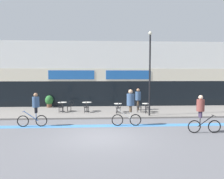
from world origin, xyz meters
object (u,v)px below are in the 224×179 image
object	(u,v)px
cafe_chair_0_near	(61,106)
cafe_chair_0_side	(70,105)
lamp_post	(150,68)
bistro_table_0	(62,105)
bistro_table_2	(118,106)
bistro_table_3	(146,106)
cafe_chair_1_near	(86,106)
cafe_chair_3_side	(138,106)
cafe_chair_2_near	(118,107)
planter_pot	(49,101)
cyclist_2	(202,112)
cyclist_0	(35,108)
cyclist_1	(130,105)
cafe_chair_3_near	(148,107)
pedestrian_near_end	(138,97)
bistro_table_1	(87,105)

from	to	relation	value
cafe_chair_0_near	cafe_chair_0_side	xyz separation A→B (m)	(0.63, 0.63, 0.00)
lamp_post	bistro_table_0	bearing A→B (deg)	162.92
bistro_table_2	bistro_table_3	bearing A→B (deg)	-1.78
cafe_chair_1_near	cafe_chair_3_side	xyz separation A→B (m)	(4.15, 0.06, 0.00)
bistro_table_0	cafe_chair_2_near	bearing A→B (deg)	-14.87
bistro_table_2	planter_pot	bearing A→B (deg)	153.93
bistro_table_0	cafe_chair_3_side	bearing A→B (deg)	-5.96
bistro_table_3	cyclist_2	world-z (taller)	cyclist_2
cyclist_0	cyclist_1	bearing A→B (deg)	175.83
cyclist_2	cafe_chair_3_near	bearing A→B (deg)	110.80
cafe_chair_0_side	cafe_chair_3_side	xyz separation A→B (m)	(5.53, -0.65, 0.00)
pedestrian_near_end	cafe_chair_3_near	bearing A→B (deg)	119.00
bistro_table_1	cyclist_1	xyz separation A→B (m)	(2.88, -4.66, 0.63)
bistro_table_0	cafe_chair_3_near	distance (m)	6.89
bistro_table_2	cafe_chair_1_near	world-z (taller)	cafe_chair_1_near
bistro_table_0	bistro_table_3	world-z (taller)	bistro_table_0
bistro_table_3	cafe_chair_3_near	distance (m)	0.63
cafe_chair_3_near	planter_pot	distance (m)	9.16
bistro_table_0	bistro_table_2	world-z (taller)	bistro_table_0
planter_pot	pedestrian_near_end	bearing A→B (deg)	-13.57
cafe_chair_2_near	cyclist_2	distance (m)	6.76
lamp_post	cafe_chair_3_side	bearing A→B (deg)	111.94
cafe_chair_3_near	pedestrian_near_end	xyz separation A→B (m)	(-0.44, 1.77, 0.57)
cafe_chair_3_side	cyclist_2	xyz separation A→B (m)	(2.37, -5.96, 0.51)
cyclist_0	cyclist_2	size ratio (longest dim) A/B	1.00
bistro_table_0	cyclist_1	size ratio (longest dim) A/B	0.34
cyclist_2	bistro_table_2	bearing A→B (deg)	126.26
planter_pot	pedestrian_near_end	world-z (taller)	pedestrian_near_end
planter_pot	cyclist_1	xyz separation A→B (m)	(6.50, -7.16, 0.59)
cyclist_0	cyclist_1	size ratio (longest dim) A/B	0.91
cyclist_0	pedestrian_near_end	size ratio (longest dim) A/B	1.11
bistro_table_2	cafe_chair_1_near	size ratio (longest dim) A/B	0.78
cafe_chair_0_side	cafe_chair_2_near	distance (m)	4.05
cafe_chair_0_near	cyclist_0	bearing A→B (deg)	173.42
cyclist_1	pedestrian_near_end	xyz separation A→B (m)	(1.44, 5.24, -0.10)
bistro_table_2	cyclist_2	distance (m)	7.27
bistro_table_0	cyclist_2	xyz separation A→B (m)	(8.52, -6.60, 0.47)
bistro_table_3	cafe_chair_2_near	distance (m)	2.35
cyclist_1	bistro_table_0	bearing A→B (deg)	-42.65
cyclist_0	cyclist_2	world-z (taller)	cyclist_2
cafe_chair_0_near	cafe_chair_1_near	bearing A→B (deg)	-86.98
cafe_chair_0_near	cyclist_2	world-z (taller)	cyclist_2
lamp_post	cyclist_1	distance (m)	3.97
cafe_chair_1_near	cafe_chair_0_side	bearing A→B (deg)	64.98
cyclist_0	cyclist_1	distance (m)	5.73
bistro_table_2	cafe_chair_0_near	bearing A→B (deg)	-179.29
bistro_table_2	cafe_chair_0_near	world-z (taller)	cafe_chair_0_near
cafe_chair_1_near	cyclist_2	size ratio (longest dim) A/B	0.44
bistro_table_0	planter_pot	world-z (taller)	planter_pot
cafe_chair_0_near	cafe_chair_3_side	world-z (taller)	same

